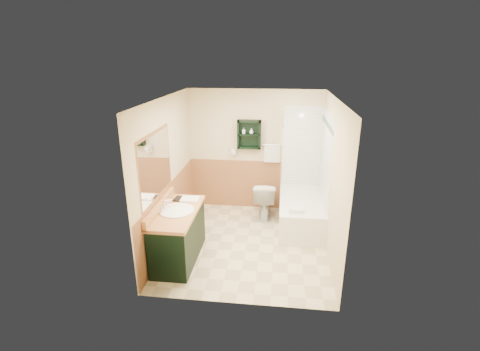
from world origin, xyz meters
name	(u,v)px	position (x,y,z in m)	size (l,w,h in m)	color
floor	(247,243)	(0.00, 0.00, 0.00)	(3.00, 3.00, 0.00)	beige
back_wall	(255,151)	(0.00, 1.52, 1.20)	(2.60, 0.04, 2.40)	beige
left_wall	(166,173)	(-1.32, 0.00, 1.20)	(0.04, 3.00, 2.40)	beige
right_wall	(333,179)	(1.32, 0.00, 1.20)	(0.04, 3.00, 2.40)	beige
ceiling	(248,97)	(0.00, 0.00, 2.42)	(2.60, 3.00, 0.04)	white
wainscot_left	(171,212)	(-1.29, 0.00, 0.50)	(2.98, 2.98, 1.00)	#A86D44
wainscot_back	(254,184)	(0.00, 1.49, 0.50)	(2.58, 2.58, 1.00)	#A86D44
mirror_frame	(156,166)	(-1.27, -0.55, 1.50)	(1.30, 1.30, 1.00)	brown
mirror_glass	(156,166)	(-1.27, -0.55, 1.50)	(1.20, 1.20, 0.90)	white
tile_right	(324,173)	(1.28, 0.75, 1.05)	(1.50, 1.50, 2.10)	white
tile_back	(307,160)	(1.03, 1.48, 1.05)	(0.95, 0.95, 2.10)	white
tile_accent	(328,125)	(1.27, 0.75, 1.90)	(1.50, 1.50, 0.10)	#124230
wall_shelf	(249,134)	(-0.10, 1.41, 1.55)	(0.45, 0.15, 0.55)	black
hair_dryer	(234,151)	(-0.40, 1.43, 1.20)	(0.10, 0.24, 0.18)	silver
towel_bar	(272,145)	(0.35, 1.45, 1.35)	(0.40, 0.06, 0.40)	silver
curtain_rod	(283,118)	(0.53, 0.75, 2.00)	(0.03, 0.03, 1.60)	silver
shower_curtain	(281,163)	(0.53, 0.92, 1.15)	(1.05, 1.05, 1.70)	beige
vanity	(178,235)	(-0.99, -0.57, 0.40)	(0.59, 1.27, 0.81)	black
bathtub	(301,213)	(0.93, 0.73, 0.26)	(0.79, 1.50, 0.53)	white
toilet	(264,200)	(0.24, 1.05, 0.36)	(0.41, 0.73, 0.71)	white
counter_towel	(190,199)	(-0.89, -0.17, 0.83)	(0.28, 0.22, 0.04)	silver
vanity_book	(174,193)	(-1.16, -0.14, 0.92)	(0.16, 0.02, 0.21)	black
tub_towel	(296,210)	(0.80, 0.22, 0.56)	(0.24, 0.20, 0.07)	silver
soap_bottle_a	(244,132)	(-0.20, 1.40, 1.59)	(0.05, 0.12, 0.05)	white
soap_bottle_b	(251,132)	(-0.06, 1.40, 1.61)	(0.08, 0.10, 0.08)	white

